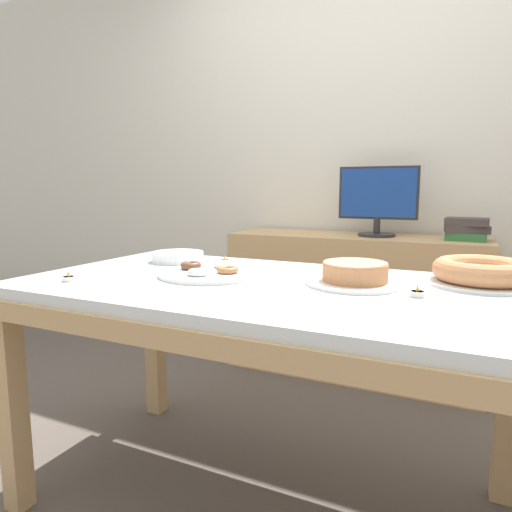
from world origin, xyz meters
TOP-DOWN VIEW (x-y plane):
  - ground_plane at (0.00, 0.00)m, footprint 12.00×12.00m
  - wall_back at (0.00, 1.54)m, footprint 8.00×0.10m
  - dining_table at (0.00, 0.00)m, footprint 1.59×0.87m
  - sideboard at (0.00, 1.24)m, footprint 1.40×0.44m
  - computer_monitor at (0.11, 1.24)m, footprint 0.42×0.20m
  - book_stack at (0.56, 1.24)m, footprint 0.22×0.18m
  - cake_chocolate_round at (0.27, 0.08)m, footprint 0.29×0.29m
  - cake_golden_bundt at (0.62, 0.25)m, footprint 0.31×0.31m
  - pastry_platter at (-0.21, 0.02)m, footprint 0.34×0.34m
  - plate_stack at (-0.49, 0.22)m, footprint 0.21×0.21m
  - tealight_near_front at (-0.57, -0.26)m, footprint 0.04×0.04m
  - tealight_near_cakes at (-0.29, 0.25)m, footprint 0.04×0.04m
  - tealight_centre at (0.46, 0.00)m, footprint 0.04×0.04m

SIDE VIEW (x-z plane):
  - ground_plane at x=0.00m, z-range 0.00..0.00m
  - sideboard at x=0.00m, z-range 0.00..0.80m
  - dining_table at x=0.00m, z-range 0.29..1.05m
  - tealight_near_front at x=-0.57m, z-range 0.76..0.80m
  - tealight_near_cakes at x=-0.29m, z-range 0.76..0.80m
  - tealight_centre at x=0.46m, z-range 0.76..0.80m
  - pastry_platter at x=-0.21m, z-range 0.76..0.80m
  - plate_stack at x=-0.49m, z-range 0.77..0.81m
  - cake_chocolate_round at x=0.27m, z-range 0.76..0.83m
  - cake_golden_bundt at x=0.62m, z-range 0.77..0.85m
  - book_stack at x=0.56m, z-range 0.80..0.91m
  - computer_monitor at x=0.11m, z-range 0.80..1.18m
  - wall_back at x=0.00m, z-range 0.00..2.60m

